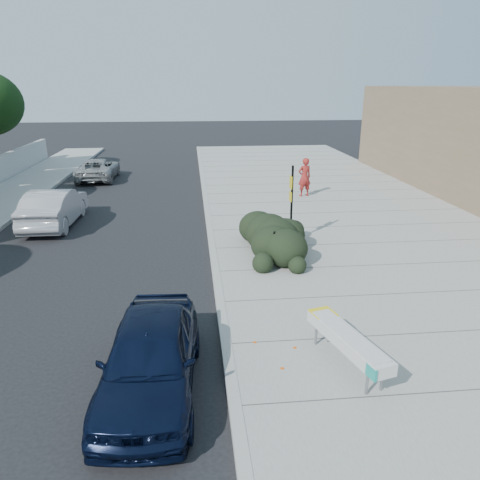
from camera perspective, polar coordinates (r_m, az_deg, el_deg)
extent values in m
plane|color=black|center=(11.88, -2.41, -8.18)|extent=(120.00, 120.00, 0.00)
cube|color=gray|center=(17.59, 15.02, 0.51)|extent=(11.20, 50.00, 0.15)
cube|color=#9E9E99|center=(16.46, -3.52, -0.07)|extent=(0.22, 50.00, 0.17)
cylinder|color=gray|center=(8.83, 15.23, -16.51)|extent=(0.05, 0.05, 0.44)
cylinder|color=gray|center=(8.99, 16.89, -15.96)|extent=(0.05, 0.05, 0.44)
cylinder|color=gray|center=(10.06, 9.26, -11.35)|extent=(0.05, 0.05, 0.44)
cylinder|color=gray|center=(10.20, 10.80, -10.98)|extent=(0.05, 0.05, 0.44)
cylinder|color=gray|center=(9.32, 12.10, -12.80)|extent=(0.50, 1.72, 0.04)
cylinder|color=gray|center=(9.48, 13.71, -12.37)|extent=(0.50, 1.72, 0.04)
cube|color=#B2B2B2|center=(9.32, 12.98, -11.77)|extent=(1.05, 2.37, 0.24)
cube|color=yellow|center=(9.93, 10.09, -8.71)|extent=(0.58, 0.57, 0.02)
cube|color=teal|center=(8.50, 15.72, -15.29)|extent=(0.12, 0.27, 0.22)
cylinder|color=black|center=(13.95, 4.16, -1.11)|extent=(0.07, 0.07, 1.01)
cylinder|color=black|center=(14.57, 4.36, -0.25)|extent=(0.07, 0.07, 1.01)
cylinder|color=black|center=(14.10, 4.31, 1.26)|extent=(0.23, 0.65, 0.07)
cube|color=black|center=(15.82, 6.30, 4.30)|extent=(0.06, 0.06, 2.64)
cube|color=yellow|center=(15.63, 6.22, 6.99)|extent=(0.03, 0.30, 0.43)
cube|color=yellow|center=(15.74, 6.16, 5.29)|extent=(0.03, 0.28, 0.32)
ellipsoid|color=black|center=(14.95, 5.00, 0.89)|extent=(2.11, 3.71, 1.33)
imported|color=black|center=(8.77, -10.88, -13.82)|extent=(1.89, 4.21, 1.40)
imported|color=#AFAFB4|center=(19.70, -21.70, 3.74)|extent=(1.67, 4.50, 1.47)
imported|color=#919496|center=(28.55, -16.93, 8.28)|extent=(2.05, 4.41, 1.22)
imported|color=maroon|center=(22.75, 7.87, 7.60)|extent=(0.76, 0.59, 1.83)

